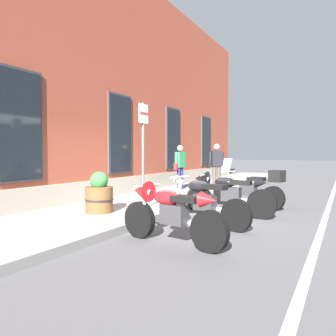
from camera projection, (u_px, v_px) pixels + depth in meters
The scene contains 11 objects.
ground_plane at pixel (172, 216), 8.07m from camera, with size 140.00×140.00×0.00m, color #424244.
sidewalk at pixel (122, 208), 8.72m from camera, with size 32.53×2.86×0.16m, color slate.
lane_stripe at pixel (321, 230), 6.60m from camera, with size 32.53×0.12×0.01m, color silver.
motorcycle_red_sport at pixel (168, 210), 5.60m from camera, with size 0.71×2.06×1.01m.
motorcycle_black_naked at pixel (202, 202), 6.96m from camera, with size 0.73×2.13×1.00m.
motorcycle_black_sport at pixel (226, 192), 8.13m from camera, with size 0.62×2.22×1.04m.
motorcycle_silver_touring at pixel (251, 187), 9.32m from camera, with size 0.91×2.11×1.33m.
pedestrian_striped_shirt at pixel (180, 165), 12.65m from camera, with size 0.66×0.25×1.62m.
pedestrian_dark_jacket at pixel (216, 163), 12.94m from camera, with size 0.51×0.53×1.68m.
parking_sign at pixel (143, 141), 8.05m from camera, with size 0.36×0.07×2.50m.
barrel_planter at pixel (99, 195), 7.67m from camera, with size 0.64×0.64×0.92m.
Camera 1 is at (-7.16, -3.60, 1.48)m, focal length 36.75 mm.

